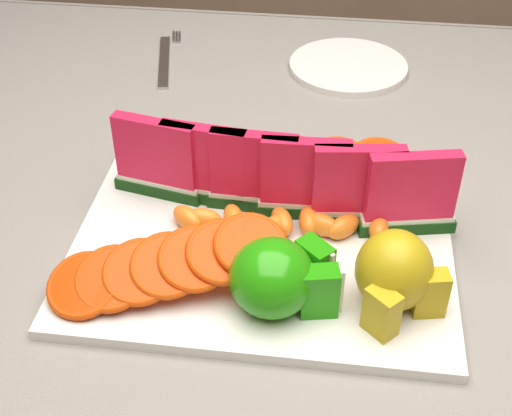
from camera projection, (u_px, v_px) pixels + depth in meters
table at (255, 256)px, 0.91m from camera, size 1.40×0.90×0.75m
tablecloth at (254, 218)px, 0.87m from camera, size 1.53×1.03×0.20m
platter at (262, 248)px, 0.76m from camera, size 0.40×0.30×0.01m
apple_cluster at (280, 278)px, 0.67m from camera, size 0.12×0.10×0.08m
pear_cluster at (395, 274)px, 0.66m from camera, size 0.10×0.11×0.08m
side_plate at (348, 66)px, 1.09m from camera, size 0.22×0.22×0.01m
fork at (165, 59)px, 1.11m from camera, size 0.05×0.19×0.00m
watermelon_row at (279, 177)px, 0.77m from camera, size 0.39×0.07×0.10m
orange_fan_front at (167, 265)px, 0.69m from camera, size 0.25×0.14×0.06m
orange_fan_back at (278, 160)px, 0.84m from camera, size 0.33×0.10×0.04m
tangerine_segments at (278, 223)px, 0.76m from camera, size 0.24×0.06×0.03m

